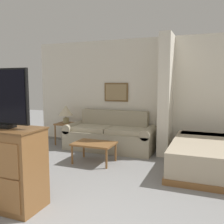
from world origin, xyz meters
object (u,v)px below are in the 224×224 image
at_px(couch, 110,136).
at_px(tv, 3,99).
at_px(coffee_table, 94,145).
at_px(table_lamp, 66,111).
at_px(tv_dresser, 7,167).

height_order(couch, tv, tv).
height_order(couch, coffee_table, couch).
distance_m(coffee_table, table_lamp, 1.77).
relative_size(couch, coffee_table, 2.62).
bearing_deg(coffee_table, table_lamp, 140.36).
bearing_deg(couch, tv, -93.85).
relative_size(couch, tv_dresser, 2.06).
distance_m(table_lamp, tv, 3.27).
height_order(coffee_table, tv_dresser, tv_dresser).
xyz_separation_m(couch, table_lamp, (-1.23, 0.05, 0.52)).
relative_size(tv_dresser, tv, 1.36).
xyz_separation_m(table_lamp, tv_dresser, (1.03, -3.06, -0.34)).
distance_m(coffee_table, tv, 2.24).
bearing_deg(table_lamp, tv, -71.45).
xyz_separation_m(coffee_table, tv, (-0.28, -1.97, 1.02)).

